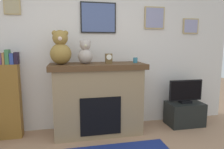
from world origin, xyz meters
TOP-DOWN VIEW (x-y plane):
  - back_wall at (0.00, 2.00)m, footprint 5.20×0.15m
  - fireplace at (0.11, 1.66)m, footprint 1.47×0.62m
  - bookshelf at (-1.23, 1.74)m, footprint 0.36×0.16m
  - tv_stand at (1.65, 1.64)m, footprint 0.62×0.40m
  - television at (1.65, 1.64)m, footprint 0.61×0.14m
  - candle_jar at (0.72, 1.64)m, footprint 0.07×0.07m
  - mantel_clock at (0.28, 1.64)m, footprint 0.11×0.08m
  - teddy_bear_tan at (-0.44, 1.64)m, footprint 0.31×0.31m
  - teddy_bear_grey at (-0.08, 1.64)m, footprint 0.23×0.23m

SIDE VIEW (x-z plane):
  - tv_stand at x=1.65m, z-range 0.00..0.40m
  - fireplace at x=0.11m, z-range 0.01..1.13m
  - television at x=1.65m, z-range 0.40..0.80m
  - bookshelf at x=-1.23m, z-range -0.04..1.31m
  - candle_jar at x=0.72m, z-range 1.13..1.21m
  - mantel_clock at x=0.28m, z-range 1.13..1.28m
  - teddy_bear_grey at x=-0.08m, z-range 1.11..1.48m
  - back_wall at x=0.00m, z-range 0.00..2.60m
  - teddy_bear_tan at x=-0.44m, z-range 1.10..1.60m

